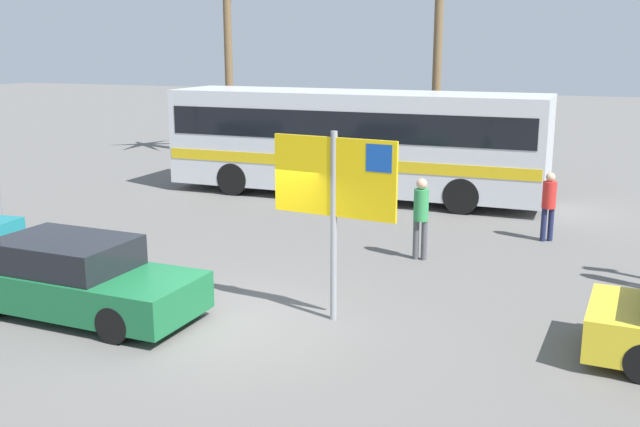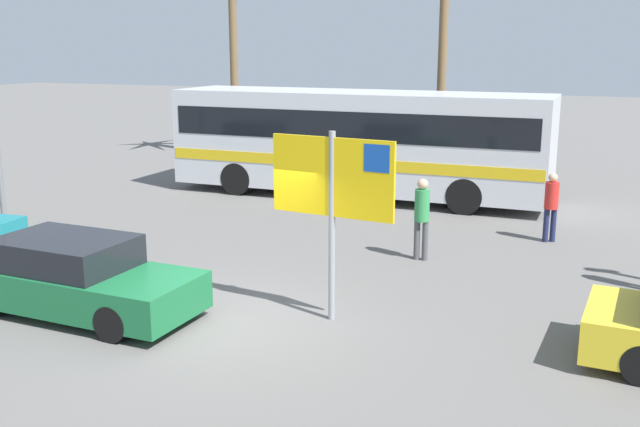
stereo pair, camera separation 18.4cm
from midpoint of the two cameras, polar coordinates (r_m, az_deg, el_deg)
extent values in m
plane|color=#605E5B|center=(12.41, -6.60, -8.48)|extent=(120.00, 120.00, 0.00)
cube|color=silver|center=(22.10, 3.21, 5.76)|extent=(11.35, 2.65, 2.90)
cube|color=black|center=(22.03, 3.23, 7.18)|extent=(10.90, 2.67, 0.84)
cube|color=gold|center=(22.17, 3.20, 4.46)|extent=(11.24, 2.67, 0.32)
cylinder|color=black|center=(22.59, 12.65, 2.47)|extent=(1.00, 0.28, 1.00)
cylinder|color=black|center=(20.27, 11.50, 1.33)|extent=(1.00, 0.28, 1.00)
cylinder|color=black|center=(24.70, -3.67, 3.66)|extent=(1.00, 0.28, 1.00)
cylinder|color=black|center=(22.60, -6.30, 2.72)|extent=(1.00, 0.28, 1.00)
cylinder|color=gray|center=(12.00, 1.37, -1.13)|extent=(0.11, 0.11, 3.20)
cube|color=yellow|center=(11.82, 1.40, 2.87)|extent=(2.19, 0.31, 1.30)
cube|color=#1447A8|center=(11.42, 4.99, 4.34)|extent=(0.45, 0.12, 0.44)
cube|color=#196638|center=(13.23, -17.98, -5.45)|extent=(4.37, 1.86, 0.64)
cube|color=black|center=(13.24, -18.99, -2.89)|extent=(2.29, 1.65, 0.52)
cylinder|color=black|center=(13.06, -11.22, -6.14)|extent=(0.61, 0.18, 0.60)
cylinder|color=black|center=(11.90, -15.61, -8.33)|extent=(0.61, 0.18, 0.60)
cylinder|color=black|center=(14.71, -19.78, -4.48)|extent=(0.61, 0.18, 0.60)
cylinder|color=#4C4C51|center=(15.85, 7.92, -2.07)|extent=(0.13, 0.13, 0.86)
cylinder|color=#4C4C51|center=(15.82, 8.56, -2.12)|extent=(0.13, 0.13, 0.86)
cylinder|color=#338E4C|center=(15.65, 8.34, 0.64)|extent=(0.32, 0.32, 0.68)
sphere|color=tan|center=(15.56, 8.39, 2.29)|extent=(0.23, 0.23, 0.23)
cylinder|color=#1E2347|center=(17.93, 17.57, -0.89)|extent=(0.13, 0.13, 0.80)
cylinder|color=#1E2347|center=(18.01, 18.08, -0.87)|extent=(0.13, 0.13, 0.80)
cylinder|color=red|center=(17.82, 17.99, 1.35)|extent=(0.32, 0.32, 0.63)
sphere|color=tan|center=(17.74, 18.08, 2.69)|extent=(0.22, 0.22, 0.22)
cylinder|color=brown|center=(27.34, 9.71, 10.90)|extent=(0.32, 0.32, 7.15)
cylinder|color=brown|center=(30.02, -6.58, 11.35)|extent=(0.32, 0.32, 7.32)
camera|label=1|loc=(0.09, -89.63, 0.09)|focal=40.84mm
camera|label=2|loc=(0.09, 90.37, -0.09)|focal=40.84mm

